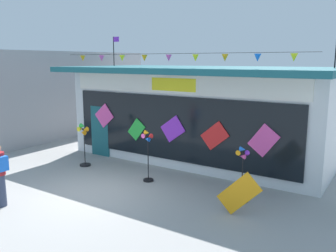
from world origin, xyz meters
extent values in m
plane|color=#9E9B99|center=(0.00, 0.00, 0.00)|extent=(80.00, 80.00, 0.00)
cube|color=silver|center=(0.81, 5.37, 1.68)|extent=(9.74, 4.30, 3.36)
cube|color=#195660|center=(0.81, 4.85, 3.46)|extent=(10.14, 5.35, 0.20)
cube|color=white|center=(0.81, 3.18, 2.99)|extent=(8.96, 0.08, 0.63)
cube|color=yellow|center=(0.81, 3.15, 2.99)|extent=(1.75, 0.04, 0.44)
cube|color=black|center=(0.81, 3.19, 1.47)|extent=(8.77, 0.06, 2.25)
cube|color=#195660|center=(-2.69, 3.19, 1.00)|extent=(0.90, 0.07, 2.00)
cube|color=#EA4CA3|center=(-2.38, 3.13, 1.66)|extent=(0.99, 0.03, 0.98)
cube|color=green|center=(-0.78, 3.13, 1.28)|extent=(0.82, 0.03, 0.86)
cube|color=purple|center=(0.81, 3.13, 1.47)|extent=(1.01, 0.03, 0.98)
cube|color=red|center=(2.41, 3.13, 1.42)|extent=(1.03, 0.03, 0.99)
cube|color=#EA4CA3|center=(4.01, 3.13, 1.46)|extent=(0.99, 0.03, 1.04)
cylinder|color=black|center=(0.81, 2.88, 4.01)|extent=(9.35, 0.01, 0.01)
cone|color=orange|center=(-3.17, 2.88, 3.87)|extent=(0.20, 0.20, 0.22)
cone|color=#EA4CA3|center=(-2.17, 2.88, 3.87)|extent=(0.20, 0.20, 0.22)
cone|color=yellow|center=(-1.18, 2.88, 3.87)|extent=(0.20, 0.20, 0.22)
cone|color=orange|center=(-0.18, 2.88, 3.87)|extent=(0.20, 0.20, 0.22)
cone|color=#EA4CA3|center=(0.81, 2.88, 3.87)|extent=(0.20, 0.20, 0.22)
cone|color=yellow|center=(1.81, 2.88, 3.87)|extent=(0.20, 0.20, 0.22)
cone|color=orange|center=(2.81, 2.88, 3.87)|extent=(0.20, 0.20, 0.22)
cone|color=blue|center=(3.80, 2.88, 3.87)|extent=(0.20, 0.20, 0.22)
cone|color=yellow|center=(4.80, 2.88, 3.87)|extent=(0.20, 0.20, 0.22)
cylinder|color=black|center=(-3.81, 5.37, 4.20)|extent=(0.04, 0.04, 1.29)
cube|color=purple|center=(-3.65, 5.37, 4.73)|extent=(0.32, 0.02, 0.22)
cylinder|color=black|center=(5.43, 5.37, 4.01)|extent=(0.04, 0.04, 0.90)
cylinder|color=black|center=(-2.14, 1.80, 0.03)|extent=(0.40, 0.40, 0.06)
cylinder|color=black|center=(-2.14, 1.80, 0.68)|extent=(0.03, 0.03, 1.37)
cylinder|color=black|center=(-2.14, 1.76, 1.37)|extent=(0.06, 0.04, 0.06)
cone|color=orange|center=(-2.02, 1.76, 1.37)|extent=(0.18, 0.19, 0.18)
cone|color=green|center=(-2.14, 1.76, 1.49)|extent=(0.19, 0.18, 0.18)
cone|color=yellow|center=(-2.26, 1.76, 1.37)|extent=(0.18, 0.19, 0.18)
cone|color=orange|center=(-2.14, 1.76, 1.25)|extent=(0.19, 0.18, 0.18)
cylinder|color=black|center=(0.79, 1.72, 0.03)|extent=(0.32, 0.32, 0.06)
cylinder|color=black|center=(0.79, 1.72, 0.74)|extent=(0.03, 0.03, 1.48)
cylinder|color=black|center=(0.79, 1.68, 1.48)|extent=(0.06, 0.04, 0.06)
cone|color=red|center=(0.89, 1.68, 1.48)|extent=(0.15, 0.16, 0.15)
cone|color=orange|center=(0.79, 1.68, 1.58)|extent=(0.16, 0.15, 0.15)
cone|color=#EA4CA3|center=(0.69, 1.68, 1.48)|extent=(0.15, 0.16, 0.15)
cone|color=blue|center=(0.79, 1.68, 1.38)|extent=(0.16, 0.15, 0.15)
cylinder|color=black|center=(3.91, 1.79, 0.03)|extent=(0.36, 0.36, 0.06)
cylinder|color=black|center=(3.91, 1.79, 0.69)|extent=(0.03, 0.03, 1.38)
cylinder|color=black|center=(3.91, 1.75, 1.38)|extent=(0.06, 0.04, 0.06)
cone|color=purple|center=(4.01, 1.75, 1.38)|extent=(0.14, 0.15, 0.14)
cone|color=blue|center=(3.91, 1.75, 1.47)|extent=(0.15, 0.14, 0.14)
cone|color=orange|center=(3.81, 1.75, 1.38)|extent=(0.14, 0.15, 0.14)
cone|color=#EA4CA3|center=(3.91, 1.75, 1.28)|extent=(0.15, 0.14, 0.14)
cylinder|color=#333D56|center=(-1.29, -2.01, 0.43)|extent=(0.28, 0.28, 0.86)
cube|color=blue|center=(-1.09, -2.01, 1.19)|extent=(0.16, 0.26, 0.38)
cube|color=orange|center=(4.17, 0.93, 0.56)|extent=(1.12, 0.22, 1.12)
cube|color=#99999E|center=(-9.23, 5.75, 2.11)|extent=(5.93, 9.56, 4.23)
camera|label=1|loc=(7.28, -6.98, 3.80)|focal=37.95mm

